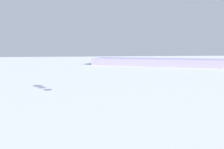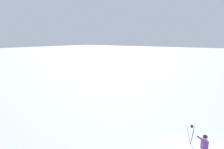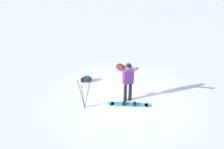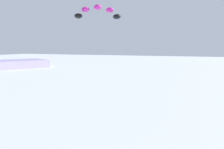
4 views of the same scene
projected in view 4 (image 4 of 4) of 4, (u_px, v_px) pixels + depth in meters
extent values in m
ellipsoid|color=black|center=(117.00, 17.00, 19.78)|extent=(1.20, 1.36, 0.44)
ellipsoid|color=#CC2699|center=(110.00, 10.00, 19.62)|extent=(1.20, 1.36, 0.44)
ellipsoid|color=#CC2699|center=(98.00, 7.00, 19.45)|extent=(1.20, 1.36, 0.44)
ellipsoid|color=#CC2699|center=(86.00, 9.00, 19.34)|extent=(1.20, 1.36, 0.44)
ellipsoid|color=black|center=(78.00, 16.00, 19.33)|extent=(1.20, 1.36, 0.44)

